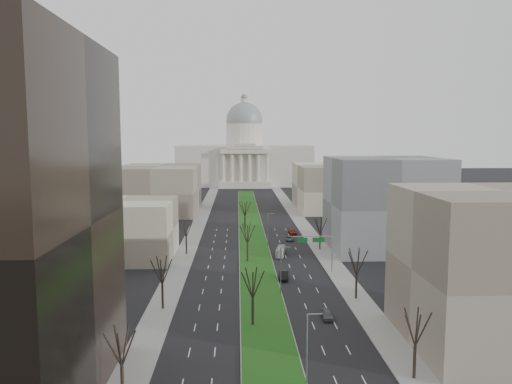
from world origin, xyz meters
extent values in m
plane|color=black|center=(0.00, 120.00, 0.00)|extent=(600.00, 600.00, 0.00)
cube|color=#999993|center=(0.00, 119.00, 0.07)|extent=(8.00, 222.00, 0.15)
cube|color=#1A5015|center=(0.00, 119.00, 0.17)|extent=(7.70, 221.70, 0.06)
cube|color=gray|center=(-17.50, 95.00, 0.07)|extent=(5.00, 330.00, 0.15)
cube|color=gray|center=(17.50, 95.00, 0.07)|extent=(5.00, 330.00, 0.15)
cube|color=beige|center=(0.00, 270.00, 12.00)|extent=(80.00, 40.00, 24.00)
cube|color=beige|center=(0.00, 247.00, 2.00)|extent=(30.00, 6.00, 4.00)
cube|color=beige|center=(0.00, 247.00, 21.00)|extent=(28.00, 5.00, 2.50)
cube|color=beige|center=(0.00, 247.00, 23.00)|extent=(20.00, 5.00, 1.80)
cube|color=beige|center=(0.00, 247.00, 24.60)|extent=(12.00, 5.00, 1.60)
cylinder|color=beige|center=(0.00, 270.00, 30.00)|extent=(22.00, 22.00, 14.00)
sphere|color=gray|center=(0.00, 270.00, 39.00)|extent=(22.00, 22.00, 22.00)
cylinder|color=beige|center=(0.00, 270.00, 50.00)|extent=(4.00, 4.00, 4.00)
sphere|color=gray|center=(0.00, 270.00, 53.00)|extent=(4.00, 4.00, 4.00)
cylinder|color=beige|center=(-12.50, 247.00, 12.00)|extent=(2.00, 2.00, 16.00)
cylinder|color=beige|center=(-7.50, 247.00, 12.00)|extent=(2.00, 2.00, 16.00)
cylinder|color=beige|center=(-2.50, 247.00, 12.00)|extent=(2.00, 2.00, 16.00)
cylinder|color=beige|center=(2.50, 247.00, 12.00)|extent=(2.00, 2.00, 16.00)
cylinder|color=beige|center=(7.50, 247.00, 12.00)|extent=(2.00, 2.00, 16.00)
cylinder|color=beige|center=(12.50, 247.00, 12.00)|extent=(2.00, 2.00, 16.00)
cube|color=gray|center=(-33.00, 85.00, 7.00)|extent=(26.00, 22.00, 14.00)
cube|color=gray|center=(33.00, 32.00, 11.00)|extent=(26.00, 24.00, 22.00)
cube|color=slate|center=(34.00, 92.00, 12.00)|extent=(28.00, 26.00, 24.00)
cube|color=gray|center=(-35.00, 160.00, 9.00)|extent=(30.00, 40.00, 18.00)
cube|color=gray|center=(35.00, 165.00, 9.00)|extent=(30.00, 40.00, 18.00)
cylinder|color=black|center=(-17.20, 18.00, 2.04)|extent=(0.40, 0.40, 4.08)
cylinder|color=black|center=(-17.20, 48.00, 2.16)|extent=(0.40, 0.40, 4.32)
cylinder|color=black|center=(-17.20, 88.00, 2.11)|extent=(0.40, 0.40, 4.22)
cylinder|color=black|center=(17.20, 22.00, 2.06)|extent=(0.40, 0.40, 4.13)
cylinder|color=black|center=(17.20, 52.00, 2.21)|extent=(0.40, 0.40, 4.42)
cylinder|color=black|center=(17.20, 92.00, 2.02)|extent=(0.40, 0.40, 4.03)
cylinder|color=black|center=(-2.00, 40.00, 2.16)|extent=(0.40, 0.40, 4.32)
cylinder|color=black|center=(-2.00, 80.00, 2.16)|extent=(0.40, 0.40, 4.32)
cylinder|color=black|center=(-2.00, 120.00, 2.16)|extent=(0.40, 0.40, 4.32)
cylinder|color=gray|center=(3.70, 20.00, 4.50)|extent=(0.20, 0.20, 9.00)
cylinder|color=gray|center=(4.60, 20.00, 9.10)|extent=(1.80, 0.12, 0.12)
cylinder|color=gray|center=(3.70, 55.00, 4.50)|extent=(0.20, 0.20, 9.00)
cylinder|color=gray|center=(4.60, 55.00, 9.10)|extent=(1.80, 0.12, 0.12)
cylinder|color=gray|center=(3.70, 95.00, 4.50)|extent=(0.20, 0.20, 9.00)
cylinder|color=gray|center=(4.60, 95.00, 9.10)|extent=(1.80, 0.12, 0.12)
cylinder|color=gray|center=(16.20, 70.00, 4.00)|extent=(0.24, 0.24, 8.00)
cylinder|color=gray|center=(11.70, 70.00, 8.00)|extent=(9.00, 0.18, 0.18)
cube|color=#0C591E|center=(13.20, 70.08, 7.20)|extent=(2.60, 0.08, 1.00)
cube|color=#0C591E|center=(9.70, 70.08, 7.20)|extent=(2.20, 0.08, 1.00)
imported|color=#505358|center=(10.17, 42.45, 0.73)|extent=(1.85, 4.33, 1.46)
imported|color=black|center=(5.20, 65.07, 0.86)|extent=(2.54, 5.41, 1.71)
imported|color=maroon|center=(12.33, 112.74, 0.73)|extent=(2.39, 5.16, 1.46)
imported|color=#505458|center=(10.44, 103.29, 0.61)|extent=(2.19, 4.46, 1.22)
imported|color=silver|center=(6.29, 85.64, 1.13)|extent=(3.22, 8.29, 2.25)
camera|label=1|loc=(-4.28, -35.28, 29.52)|focal=35.00mm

